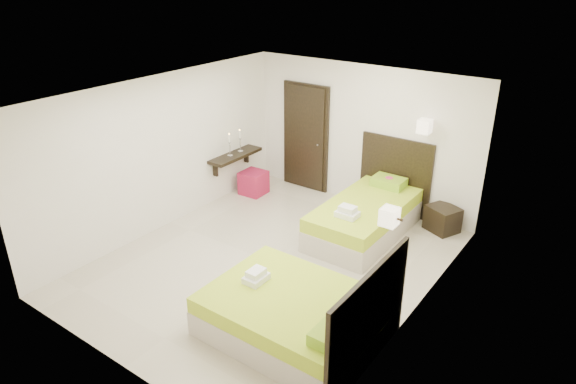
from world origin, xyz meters
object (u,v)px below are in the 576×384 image
Objects in this scene: ottoman at (254,183)px; bed_double at (299,315)px; bed_single at (367,215)px; nightstand at (443,219)px.

bed_double is at bearing -43.50° from ottoman.
bed_double is (0.56, -2.85, -0.03)m from bed_single.
nightstand is at bearing 10.79° from ottoman.
ottoman is (-3.14, 2.98, -0.08)m from bed_double.
bed_single is at bearing 101.18° from bed_double.
bed_single is 2.90m from bed_double.
nightstand is at bearing 38.88° from bed_single.
bed_single is at bearing -116.82° from nightstand.
ottoman is (-2.58, 0.13, -0.11)m from bed_single.
nightstand is at bearing 83.00° from bed_double.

